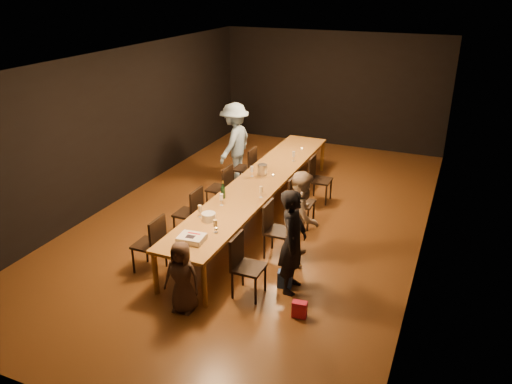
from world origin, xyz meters
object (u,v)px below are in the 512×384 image
at_px(chair_right_1, 279,231).
at_px(ice_bucket, 262,170).
at_px(birthday_cake, 192,238).
at_px(chair_right_3, 321,180).
at_px(chair_left_2, 219,188).
at_px(man_blue, 235,143).
at_px(child, 182,277).
at_px(champagne_bottle, 223,190).
at_px(woman_tan, 302,216).
at_px(plate_stack, 209,217).
at_px(table, 259,183).
at_px(chair_left_3, 244,168).
at_px(chair_right_2, 302,202).
at_px(chair_right_0, 249,267).
at_px(chair_left_0, 148,244).
at_px(chair_left_1, 188,213).
at_px(woman_birthday, 293,242).

height_order(chair_right_1, ice_bucket, ice_bucket).
bearing_deg(birthday_cake, chair_right_3, 71.83).
bearing_deg(chair_left_2, man_blue, 14.20).
bearing_deg(child, champagne_bottle, 95.86).
relative_size(woman_tan, plate_stack, 6.79).
relative_size(table, man_blue, 3.39).
bearing_deg(table, chair_left_3, 125.31).
relative_size(chair_right_2, child, 0.89).
distance_m(chair_right_0, birthday_cake, 0.92).
bearing_deg(ice_bucket, chair_right_0, -71.38).
bearing_deg(ice_bucket, chair_left_2, -157.02).
relative_size(woman_tan, ice_bucket, 7.38).
relative_size(chair_left_0, birthday_cake, 2.35).
bearing_deg(chair_left_1, chair_left_3, 0.00).
relative_size(chair_left_2, woman_tan, 0.61).
distance_m(chair_right_1, man_blue, 3.49).
distance_m(chair_left_0, birthday_cake, 0.91).
bearing_deg(chair_left_1, woman_birthday, -110.20).
height_order(child, plate_stack, child).
distance_m(chair_right_1, child, 2.00).
relative_size(table, child, 5.72).
bearing_deg(child, woman_tan, 56.20).
relative_size(chair_right_2, chair_left_3, 1.00).
bearing_deg(chair_left_2, champagne_bottle, -148.89).
relative_size(chair_left_1, ice_bucket, 4.54).
relative_size(chair_left_1, woman_birthday, 0.59).
xyz_separation_m(chair_left_2, birthday_cake, (0.84, -2.50, 0.33)).
xyz_separation_m(chair_right_1, chair_left_0, (-1.70, -1.20, 0.00)).
xyz_separation_m(birthday_cake, plate_stack, (-0.09, 0.68, 0.02)).
bearing_deg(chair_right_0, chair_left_0, -90.00).
relative_size(chair_left_0, ice_bucket, 4.54).
height_order(man_blue, birthday_cake, man_blue).
distance_m(table, child, 3.09).
distance_m(chair_right_0, child, 0.97).
relative_size(table, chair_right_3, 6.45).
distance_m(chair_right_0, chair_right_2, 2.40).
bearing_deg(man_blue, chair_right_0, 29.42).
bearing_deg(woman_tan, ice_bucket, 33.43).
height_order(table, chair_right_1, chair_right_1).
height_order(chair_right_3, chair_left_3, same).
bearing_deg(chair_left_2, chair_right_2, -90.00).
xyz_separation_m(chair_left_3, child, (1.01, -4.28, 0.06)).
relative_size(woman_birthday, man_blue, 0.90).
bearing_deg(man_blue, child, 18.40).
bearing_deg(plate_stack, chair_right_2, 62.57).
height_order(chair_right_2, man_blue, man_blue).
distance_m(chair_right_1, ice_bucket, 1.83).
height_order(chair_left_1, woman_tan, woman_tan).
bearing_deg(chair_left_3, chair_left_2, -180.00).
bearing_deg(plate_stack, chair_left_3, 104.06).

